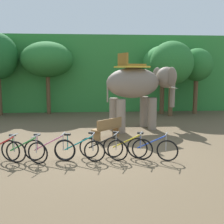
# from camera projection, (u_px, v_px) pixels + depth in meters

# --- Properties ---
(ground_plane) EXTENTS (80.00, 80.00, 0.00)m
(ground_plane) POSITION_uv_depth(u_px,v_px,m) (101.00, 151.00, 10.29)
(ground_plane) COLOR brown
(foliage_hedge) EXTENTS (36.00, 6.00, 5.48)m
(foliage_hedge) POSITION_uv_depth(u_px,v_px,m) (95.00, 74.00, 22.78)
(foliage_hedge) COLOR #338438
(foliage_hedge) RESTS_ON ground
(tree_center_right) EXTENTS (3.49, 3.49, 4.89)m
(tree_center_right) POSITION_uv_depth(u_px,v_px,m) (47.00, 60.00, 18.76)
(tree_center_right) COLOR brown
(tree_center_right) RESTS_ON ground
(tree_far_left) EXTENTS (2.72, 2.72, 4.64)m
(tree_far_left) POSITION_uv_depth(u_px,v_px,m) (163.00, 64.00, 18.94)
(tree_far_left) COLOR brown
(tree_far_left) RESTS_ON ground
(tree_left) EXTENTS (2.78, 2.78, 4.84)m
(tree_left) POSITION_uv_depth(u_px,v_px,m) (172.00, 64.00, 17.92)
(tree_left) COLOR brown
(tree_left) RESTS_ON ground
(tree_center) EXTENTS (2.17, 2.17, 4.47)m
(tree_center) POSITION_uv_depth(u_px,v_px,m) (197.00, 65.00, 18.99)
(tree_center) COLOR brown
(tree_center) RESTS_ON ground
(elephant) EXTENTS (4.20, 2.88, 3.78)m
(elephant) POSITION_uv_depth(u_px,v_px,m) (139.00, 86.00, 13.98)
(elephant) COLOR gray
(elephant) RESTS_ON ground
(bike_red) EXTENTS (1.66, 0.63, 0.92)m
(bike_red) POSITION_uv_depth(u_px,v_px,m) (2.00, 150.00, 8.98)
(bike_red) COLOR black
(bike_red) RESTS_ON ground
(bike_green) EXTENTS (1.62, 0.73, 0.92)m
(bike_green) POSITION_uv_depth(u_px,v_px,m) (24.00, 151.00, 8.92)
(bike_green) COLOR black
(bike_green) RESTS_ON ground
(bike_pink) EXTENTS (1.70, 0.52, 0.92)m
(bike_pink) POSITION_uv_depth(u_px,v_px,m) (50.00, 149.00, 9.09)
(bike_pink) COLOR black
(bike_pink) RESTS_ON ground
(bike_teal) EXTENTS (1.68, 0.58, 0.92)m
(bike_teal) POSITION_uv_depth(u_px,v_px,m) (79.00, 150.00, 9.07)
(bike_teal) COLOR black
(bike_teal) RESTS_ON ground
(bike_black) EXTENTS (1.60, 0.76, 0.92)m
(bike_black) POSITION_uv_depth(u_px,v_px,m) (103.00, 148.00, 9.23)
(bike_black) COLOR black
(bike_black) RESTS_ON ground
(bike_yellow) EXTENTS (1.64, 0.69, 0.92)m
(bike_yellow) POSITION_uv_depth(u_px,v_px,m) (127.00, 147.00, 9.33)
(bike_yellow) COLOR black
(bike_yellow) RESTS_ON ground
(bike_blue) EXTENTS (1.60, 0.78, 0.92)m
(bike_blue) POSITION_uv_depth(u_px,v_px,m) (152.00, 148.00, 9.20)
(bike_blue) COLOR black
(bike_blue) RESTS_ON ground
(wooden_bench) EXTENTS (1.38, 1.32, 0.89)m
(wooden_bench) POSITION_uv_depth(u_px,v_px,m) (108.00, 128.00, 12.10)
(wooden_bench) COLOR brown
(wooden_bench) RESTS_ON ground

